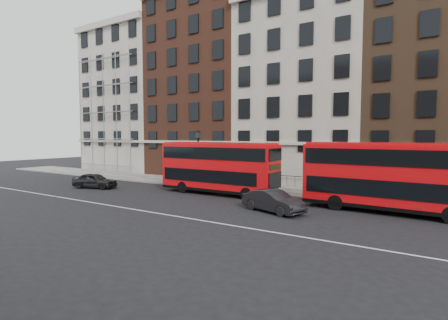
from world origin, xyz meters
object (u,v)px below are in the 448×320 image
Objects in this scene: bus_b at (218,167)px; car_rear at (95,181)px; bus_c at (389,175)px; car_front at (273,201)px.

bus_b is 12.21m from car_rear.
bus_c is 24.98m from car_rear.
bus_b is at bearing 78.86° from car_front.
bus_c is (13.09, 0.00, 0.07)m from bus_b.
car_front is at bearing -146.50° from bus_c.
bus_b reaches higher than car_rear.
car_rear is 18.42m from car_front.
bus_c is at bearing -0.09° from bus_b.
car_rear is at bearing 106.97° from car_front.
car_front is (-6.26, -3.79, -1.69)m from bus_c.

